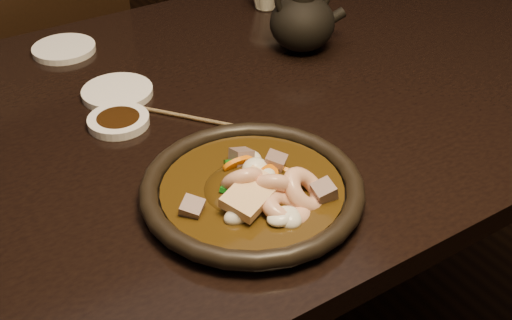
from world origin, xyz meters
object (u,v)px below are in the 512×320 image
chair (32,80)px  plate (252,190)px  teapot (303,20)px  table (212,142)px

chair → plate: size_ratio=3.16×
chair → plate: chair is taller
teapot → chair: bearing=137.2°
chair → teapot: (0.39, -0.59, 0.29)m
plate → teapot: size_ratio=1.83×
table → teapot: (0.25, 0.08, 0.14)m
table → teapot: 0.30m
table → plate: size_ratio=5.24×
chair → teapot: bearing=111.4°
table → chair: 0.71m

